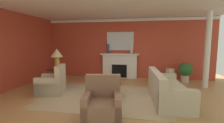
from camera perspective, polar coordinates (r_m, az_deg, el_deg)
ground_plane at (r=5.00m, az=0.16°, el=-12.99°), size 9.70×9.70×0.00m
wall_fireplace at (r=7.82m, az=4.36°, el=4.60°), size 8.06×0.12×2.79m
wall_window at (r=6.77m, az=-32.72°, el=3.22°), size 0.12×6.77×2.79m
ceiling_panel at (r=5.12m, az=0.81°, el=19.54°), size 8.06×6.77×0.06m
crown_moulding at (r=7.80m, az=4.38°, el=14.28°), size 8.06×0.08×0.12m
area_rug at (r=5.15m, az=-2.40°, el=-12.30°), size 3.73×2.61×0.01m
fireplace at (r=7.71m, az=2.71°, el=-1.72°), size 1.80×0.35×1.16m
mantel_mirror at (r=7.75m, az=2.88°, el=7.13°), size 1.27×0.04×0.85m
sofa at (r=5.01m, az=18.60°, el=-9.70°), size 1.06×2.16×0.85m
armchair_near_window at (r=5.76m, az=-20.19°, el=-7.53°), size 0.97×0.97×0.95m
armchair_facing_fireplace at (r=3.68m, az=-3.36°, el=-15.27°), size 0.93×0.93×0.95m
coffee_table at (r=5.05m, az=-2.42°, el=-8.77°), size 1.00×1.00×0.45m
side_table at (r=6.46m, az=-18.50°, el=-5.10°), size 0.56×0.56×0.70m
table_lamp at (r=6.34m, az=-18.78°, el=2.22°), size 0.44×0.44×0.75m
vase_mantel_left at (r=7.68m, az=-1.39°, el=4.50°), size 0.11×0.11×0.45m
vase_mantel_right at (r=7.53m, az=6.85°, el=4.28°), size 0.12×0.12×0.41m
vase_tall_corner at (r=7.49m, az=19.64°, el=-4.50°), size 0.36×0.36×0.55m
book_red_cover at (r=5.03m, az=-1.78°, el=-7.13°), size 0.27×0.17×0.06m
book_art_folio at (r=5.12m, az=-2.73°, el=-6.34°), size 0.28×0.22×0.04m
book_small_novel at (r=5.07m, az=-2.93°, el=-6.01°), size 0.26×0.20×0.04m
potted_plant at (r=7.52m, az=24.29°, el=-2.99°), size 0.56×0.56×0.83m
column_white at (r=6.96m, az=30.46°, el=3.43°), size 0.20×0.20×2.79m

